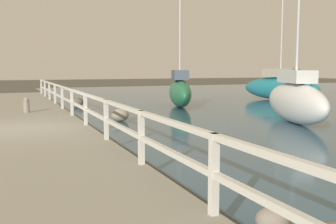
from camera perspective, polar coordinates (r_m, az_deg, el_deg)
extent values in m
plane|color=#4C473D|center=(12.26, -20.91, -3.50)|extent=(120.00, 120.00, 0.00)
cube|color=gray|center=(12.24, -20.93, -2.90)|extent=(4.14, 36.00, 0.26)
cube|color=silver|center=(4.74, 6.67, -8.99)|extent=(0.10, 0.10, 0.99)
cube|color=silver|center=(7.17, -3.90, -3.72)|extent=(0.10, 0.10, 0.99)
cube|color=silver|center=(9.74, -8.96, -1.11)|extent=(0.10, 0.10, 0.99)
cube|color=silver|center=(12.36, -11.89, 0.41)|extent=(0.10, 0.10, 0.99)
cube|color=silver|center=(15.01, -13.79, 1.39)|extent=(0.10, 0.10, 0.99)
cube|color=silver|center=(17.68, -15.12, 2.08)|extent=(0.10, 0.10, 0.99)
cube|color=silver|center=(20.35, -16.10, 2.58)|extent=(0.10, 0.10, 0.99)
cube|color=silver|center=(23.04, -16.85, 2.97)|extent=(0.10, 0.10, 0.99)
cube|color=silver|center=(25.72, -17.44, 3.28)|extent=(0.10, 0.10, 0.99)
cube|color=silver|center=(28.41, -17.93, 3.52)|extent=(0.10, 0.10, 0.99)
cube|color=silver|center=(12.32, -11.94, 2.52)|extent=(0.09, 32.50, 0.08)
cube|color=silver|center=(12.36, -11.89, 0.41)|extent=(0.09, 32.50, 0.08)
ellipsoid|color=gray|center=(5.13, 14.85, -14.98)|extent=(0.43, 0.39, 0.32)
ellipsoid|color=#666056|center=(21.36, -12.95, 1.40)|extent=(0.60, 0.54, 0.45)
ellipsoid|color=gray|center=(15.00, -6.96, -0.44)|extent=(0.66, 0.59, 0.49)
cylinder|color=gray|center=(16.60, -19.85, 0.74)|extent=(0.24, 0.24, 0.47)
sphere|color=gray|center=(16.57, -19.89, 1.68)|extent=(0.21, 0.21, 0.21)
ellipsoid|color=white|center=(15.18, 18.01, 1.27)|extent=(2.71, 5.16, 1.47)
cube|color=silver|center=(15.13, 18.13, 4.91)|extent=(1.38, 2.13, 0.46)
cylinder|color=silver|center=(15.27, 18.45, 13.85)|extent=(0.09, 0.09, 5.21)
ellipsoid|color=#236B42|center=(20.57, 1.73, 2.75)|extent=(2.50, 4.94, 1.42)
cube|color=#4C566B|center=(20.53, 1.73, 5.40)|extent=(1.28, 2.00, 0.49)
cylinder|color=silver|center=(20.58, 1.75, 10.59)|extent=(0.09, 0.09, 4.21)
ellipsoid|color=#1E707A|center=(25.95, 15.95, 3.29)|extent=(2.94, 5.59, 1.44)
cube|color=#9E937F|center=(25.92, 16.02, 5.48)|extent=(1.56, 2.38, 0.54)
cylinder|color=silver|center=(26.09, 16.24, 12.53)|extent=(0.09, 0.09, 6.95)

